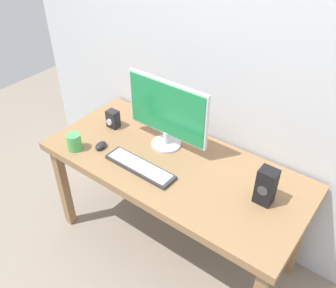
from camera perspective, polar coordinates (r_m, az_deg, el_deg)
The scene contains 9 objects.
ground_plane at distance 2.71m, azimuth 0.74°, elevation -15.15°, with size 6.00×6.00×0.00m, color gray.
wall_back at distance 2.10m, azimuth 7.92°, elevation 18.92°, with size 3.03×0.04×3.00m, color silver.
desk at distance 2.22m, azimuth 0.88°, elevation -4.44°, with size 1.60×0.71×0.75m.
monitor at distance 2.18m, azimuth -0.16°, elevation 4.91°, with size 0.56×0.18×0.44m.
keyboard_primary at distance 2.13m, azimuth -4.38°, elevation -3.55°, with size 0.45×0.12×0.02m.
mouse at distance 2.31m, azimuth -10.36°, elevation -0.24°, with size 0.06×0.09×0.04m, color #232328.
speaker_right at distance 1.93m, azimuth 14.94°, elevation -6.35°, with size 0.09×0.08×0.21m.
audio_controller at distance 2.46m, azimuth -8.53°, elevation 3.85°, with size 0.08×0.07×0.12m.
coffee_mug at distance 2.31m, azimuth -14.32°, elevation 0.32°, with size 0.09×0.09×0.11m, color #4CB259.
Camera 1 is at (0.97, -1.34, 2.14)m, focal length 39.34 mm.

